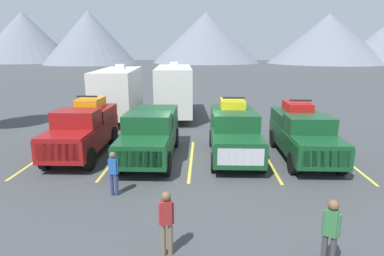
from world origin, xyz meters
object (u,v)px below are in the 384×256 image
at_px(pickup_truck_d, 303,133).
at_px(person_a, 113,171).
at_px(pickup_truck_c, 234,131).
at_px(camper_trailer_a, 119,91).
at_px(person_b, 166,219).
at_px(pickup_truck_a, 83,129).
at_px(camper_trailer_b, 174,89).
at_px(person_c, 331,230).
at_px(pickup_truck_b, 151,133).

bearing_deg(pickup_truck_d, person_a, -150.40).
bearing_deg(pickup_truck_c, person_a, -135.48).
relative_size(camper_trailer_a, person_a, 5.61).
bearing_deg(person_b, pickup_truck_c, 73.39).
relative_size(pickup_truck_c, person_a, 3.44).
height_order(pickup_truck_a, person_b, pickup_truck_a).
xyz_separation_m(camper_trailer_b, person_a, (-0.90, -12.90, -1.15)).
bearing_deg(pickup_truck_a, camper_trailer_b, 67.91).
bearing_deg(pickup_truck_d, person_c, -102.07).
distance_m(pickup_truck_b, person_c, 9.24).
bearing_deg(person_c, camper_trailer_b, 106.50).
xyz_separation_m(pickup_truck_b, pickup_truck_d, (6.88, 0.27, -0.00)).
bearing_deg(pickup_truck_c, person_b, -106.61).
height_order(pickup_truck_b, person_a, pickup_truck_b).
distance_m(pickup_truck_b, person_a, 4.05).
xyz_separation_m(camper_trailer_b, person_c, (4.90, -16.56, -1.05)).
bearing_deg(camper_trailer_a, pickup_truck_b, -67.12).
height_order(pickup_truck_b, camper_trailer_a, camper_trailer_a).
bearing_deg(camper_trailer_b, person_b, -85.62).
xyz_separation_m(pickup_truck_b, person_c, (5.18, -7.65, -0.17)).
height_order(camper_trailer_a, person_b, camper_trailer_a).
bearing_deg(pickup_truck_d, pickup_truck_a, 179.49).
xyz_separation_m(pickup_truck_c, person_c, (1.41, -7.98, -0.20)).
distance_m(pickup_truck_a, person_b, 8.94).
xyz_separation_m(pickup_truck_a, person_a, (2.57, -4.35, -0.35)).
xyz_separation_m(pickup_truck_b, person_b, (1.52, -7.23, -0.21)).
bearing_deg(person_b, pickup_truck_b, 101.85).
height_order(pickup_truck_a, person_a, pickup_truck_a).
bearing_deg(pickup_truck_c, camper_trailer_b, 112.17).
relative_size(pickup_truck_b, camper_trailer_a, 0.66).
bearing_deg(person_b, person_c, -6.50).
bearing_deg(person_b, pickup_truck_a, 121.80).
bearing_deg(person_a, pickup_truck_c, 44.52).
bearing_deg(pickup_truck_d, pickup_truck_b, -177.76).
bearing_deg(pickup_truck_a, camper_trailer_a, 92.41).
xyz_separation_m(pickup_truck_c, pickup_truck_d, (3.10, -0.06, -0.03)).
height_order(pickup_truck_d, camper_trailer_b, camper_trailer_b).
distance_m(camper_trailer_a, person_b, 16.42).
relative_size(camper_trailer_a, person_c, 5.04).
height_order(pickup_truck_c, person_b, pickup_truck_c).
distance_m(pickup_truck_a, pickup_truck_d, 10.07).
distance_m(camper_trailer_a, person_c, 18.25).
distance_m(pickup_truck_d, person_c, 8.10).
bearing_deg(pickup_truck_b, camper_trailer_a, 112.88).
height_order(pickup_truck_c, person_c, pickup_truck_c).
distance_m(pickup_truck_a, person_a, 5.06).
bearing_deg(pickup_truck_b, person_a, -98.87).
relative_size(pickup_truck_a, pickup_truck_c, 1.00).
relative_size(pickup_truck_d, camper_trailer_b, 0.65).
xyz_separation_m(pickup_truck_d, person_a, (-7.50, -4.26, -0.27)).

